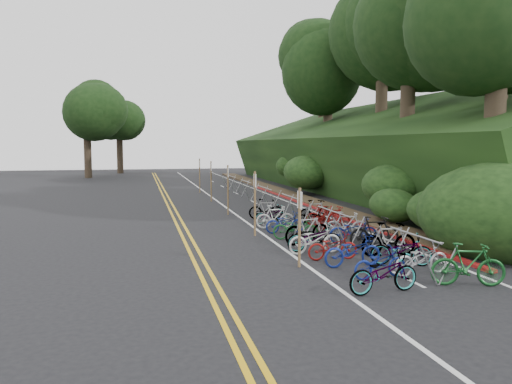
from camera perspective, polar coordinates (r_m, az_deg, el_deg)
ground at (r=14.47m, az=2.05°, el=-8.64°), size 120.00×120.00×0.00m
road_markings at (r=24.29m, az=-2.77°, el=-2.89°), size 7.47×80.00×0.01m
red_curb at (r=27.43m, az=6.97°, el=-1.87°), size 0.25×28.00×0.10m
embankment at (r=36.60m, az=13.93°, el=3.79°), size 14.30×48.14×9.11m
tree_cluster at (r=38.73m, az=7.71°, el=16.25°), size 31.84×53.53×17.28m
bike_rack_front at (r=14.29m, az=17.59°, el=-5.83°), size 1.11×2.56×1.10m
bike_racks_rest at (r=27.50m, az=0.98°, el=-0.12°), size 1.14×23.00×1.17m
signpost_near at (r=14.33m, az=5.00°, el=-3.41°), size 0.08×0.40×2.30m
signposts_rest at (r=27.95m, az=-4.30°, el=1.14°), size 0.08×18.40×2.50m
bike_front at (r=16.30m, az=6.74°, el=-5.38°), size 0.76×1.84×0.94m
bike_valet at (r=17.45m, az=9.43°, el=-4.65°), size 3.40×13.86×1.10m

